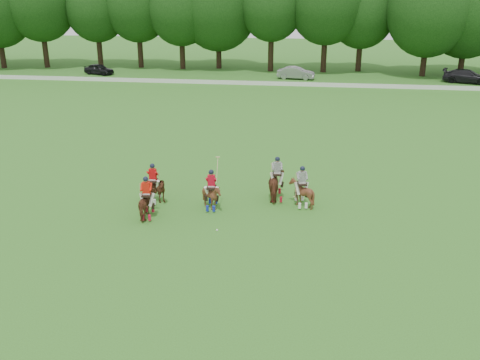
# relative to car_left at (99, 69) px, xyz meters

# --- Properties ---
(ground) EXTENTS (180.00, 180.00, 0.00)m
(ground) POSITION_rel_car_left_xyz_m (20.75, -42.50, -0.65)
(ground) COLOR #33661D
(ground) RESTS_ON ground
(tree_line) EXTENTS (117.98, 14.32, 14.75)m
(tree_line) POSITION_rel_car_left_xyz_m (21.02, 5.55, 7.58)
(tree_line) COLOR black
(tree_line) RESTS_ON ground
(boundary_rail) EXTENTS (120.00, 0.10, 0.44)m
(boundary_rail) POSITION_rel_car_left_xyz_m (20.75, -4.50, -0.43)
(boundary_rail) COLOR white
(boundary_rail) RESTS_ON ground
(car_left) EXTENTS (4.12, 2.67, 1.30)m
(car_left) POSITION_rel_car_left_xyz_m (0.00, 0.00, 0.00)
(car_left) COLOR black
(car_left) RESTS_ON ground
(car_mid) EXTENTS (4.47, 1.98, 1.42)m
(car_mid) POSITION_rel_car_left_xyz_m (24.15, 0.00, 0.06)
(car_mid) COLOR gray
(car_mid) RESTS_ON ground
(car_right) EXTENTS (5.60, 3.69, 1.51)m
(car_right) POSITION_rel_car_left_xyz_m (43.36, 0.00, 0.10)
(car_right) COLOR black
(car_right) RESTS_ON ground
(polo_red_a) EXTENTS (1.05, 1.72, 2.12)m
(polo_red_a) POSITION_rel_car_left_xyz_m (18.52, -40.37, 0.10)
(polo_red_a) COLOR #532916
(polo_red_a) RESTS_ON ground
(polo_red_b) EXTENTS (1.36, 1.17, 2.11)m
(polo_red_b) POSITION_rel_car_left_xyz_m (18.27, -38.43, 0.08)
(polo_red_b) COLOR #532916
(polo_red_b) RESTS_ON ground
(polo_red_c) EXTENTS (1.16, 1.29, 2.63)m
(polo_red_c) POSITION_rel_car_left_xyz_m (21.41, -38.89, 0.08)
(polo_red_c) COLOR #532916
(polo_red_c) RESTS_ON ground
(polo_stripe_a) EXTENTS (1.24, 2.03, 2.34)m
(polo_stripe_a) POSITION_rel_car_left_xyz_m (24.56, -37.17, 0.20)
(polo_stripe_a) COLOR #532916
(polo_stripe_a) RESTS_ON ground
(polo_stripe_b) EXTENTS (1.37, 1.48, 2.13)m
(polo_stripe_b) POSITION_rel_car_left_xyz_m (25.87, -37.89, 0.10)
(polo_stripe_b) COLOR #532916
(polo_stripe_b) RESTS_ON ground
(polo_ball) EXTENTS (0.09, 0.09, 0.09)m
(polo_ball) POSITION_rel_car_left_xyz_m (22.12, -41.40, -0.61)
(polo_ball) COLOR white
(polo_ball) RESTS_ON ground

